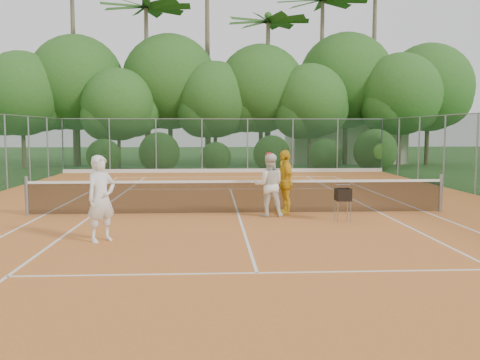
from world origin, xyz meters
name	(u,v)px	position (x,y,z in m)	size (l,w,h in m)	color
ground	(238,214)	(0.00, 0.00, 0.00)	(120.00, 120.00, 0.00)	#234D1B
clay_court	(238,214)	(0.00, 0.00, 0.01)	(18.00, 36.00, 0.02)	#C9712E
club_building	(343,142)	(9.00, 24.00, 1.50)	(8.00, 5.00, 3.00)	beige
tennis_net	(238,196)	(0.00, 0.00, 0.53)	(11.97, 0.10, 1.10)	gray
player_white	(101,199)	(-3.12, -3.67, 0.95)	(0.68, 0.44, 1.86)	white
player_center_grp	(269,185)	(0.83, -0.52, 0.90)	(0.88, 0.70, 1.78)	white
player_yellow	(285,182)	(1.32, -0.20, 0.94)	(1.07, 0.45, 1.83)	gold
ball_hopper	(343,195)	(2.68, -1.43, 0.70)	(0.38, 0.38, 0.86)	gray
stray_ball_a	(255,179)	(1.33, 10.42, 0.05)	(0.07, 0.07, 0.07)	gold
stray_ball_b	(268,174)	(2.28, 13.20, 0.05)	(0.07, 0.07, 0.07)	#C4DF33
stray_ball_c	(299,181)	(3.24, 9.00, 0.05)	(0.07, 0.07, 0.07)	#BFD732
court_markings	(238,213)	(0.00, 0.00, 0.02)	(11.03, 23.83, 0.01)	white
fence_back	(225,146)	(0.00, 15.00, 1.52)	(18.07, 0.07, 3.00)	#19381E
tropical_treeline	(244,88)	(1.43, 20.22, 5.11)	(32.10, 8.49, 15.03)	brown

